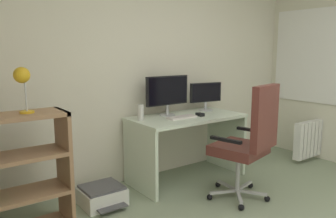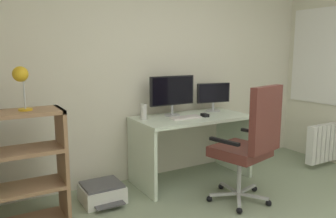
# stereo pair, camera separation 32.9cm
# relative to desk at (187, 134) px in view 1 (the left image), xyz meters

# --- Properties ---
(wall_back) EXTENTS (4.63, 0.10, 2.64)m
(wall_back) POSITION_rel_desk_xyz_m (-0.33, 0.41, 0.78)
(wall_back) COLOR silver
(wall_back) RESTS_ON ground
(window_pane) EXTENTS (0.01, 1.41, 1.20)m
(window_pane) POSITION_rel_desk_xyz_m (1.99, -0.48, 0.87)
(window_pane) COLOR white
(window_frame) EXTENTS (0.02, 1.49, 1.28)m
(window_frame) POSITION_rel_desk_xyz_m (1.98, -0.48, 0.87)
(window_frame) COLOR white
(desk) EXTENTS (1.31, 0.67, 0.75)m
(desk) POSITION_rel_desk_xyz_m (0.00, 0.00, 0.00)
(desk) COLOR silver
(desk) RESTS_ON ground
(monitor_main) EXTENTS (0.56, 0.18, 0.45)m
(monitor_main) POSITION_rel_desk_xyz_m (-0.17, 0.15, 0.48)
(monitor_main) COLOR #B2B5B7
(monitor_main) RESTS_ON desk
(monitor_secondary) EXTENTS (0.43, 0.18, 0.34)m
(monitor_secondary) POSITION_rel_desk_xyz_m (0.42, 0.15, 0.42)
(monitor_secondary) COLOR #B2B5B7
(monitor_secondary) RESTS_ON desk
(keyboard) EXTENTS (0.34, 0.14, 0.02)m
(keyboard) POSITION_rel_desk_xyz_m (-0.13, -0.07, 0.22)
(keyboard) COLOR silver
(keyboard) RESTS_ON desk
(computer_mouse) EXTENTS (0.07, 0.10, 0.03)m
(computer_mouse) POSITION_rel_desk_xyz_m (0.11, -0.10, 0.23)
(computer_mouse) COLOR black
(computer_mouse) RESTS_ON desk
(desktop_speaker) EXTENTS (0.07, 0.07, 0.17)m
(desktop_speaker) POSITION_rel_desk_xyz_m (-0.56, 0.10, 0.30)
(desktop_speaker) COLOR silver
(desktop_speaker) RESTS_ON desk
(office_chair) EXTENTS (0.64, 0.67, 1.17)m
(office_chair) POSITION_rel_desk_xyz_m (0.12, -0.81, 0.09)
(office_chair) COLOR #B7BABC
(office_chair) RESTS_ON ground
(desk_lamp) EXTENTS (0.14, 0.13, 0.36)m
(desk_lamp) POSITION_rel_desk_xyz_m (-1.78, -0.17, 0.73)
(desk_lamp) COLOR gold
(desk_lamp) RESTS_ON bookshelf
(printer) EXTENTS (0.40, 0.45, 0.19)m
(printer) POSITION_rel_desk_xyz_m (-1.10, -0.04, -0.45)
(printer) COLOR white
(printer) RESTS_ON ground
(radiator) EXTENTS (0.84, 0.10, 0.49)m
(radiator) POSITION_rel_desk_xyz_m (1.89, -0.48, -0.24)
(radiator) COLOR white
(radiator) RESTS_ON ground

